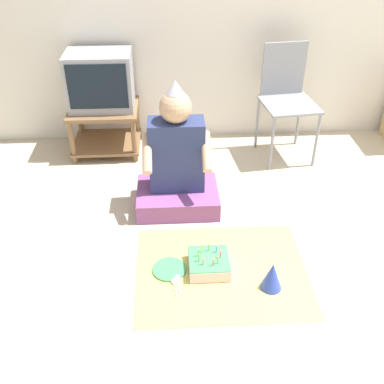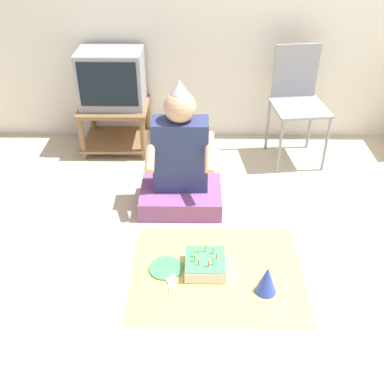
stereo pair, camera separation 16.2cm
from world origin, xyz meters
The scene contains 11 objects.
ground_plane centered at (0.00, 0.00, 0.00)m, with size 16.00×16.00×0.00m, color beige.
tv_stand centered at (-1.49, 1.66, 0.24)m, with size 0.57×0.49×0.40m.
tv centered at (-1.49, 1.68, 0.63)m, with size 0.52×0.39×0.46m.
folding_chair centered at (0.02, 1.54, 0.54)m, with size 0.47×0.48×0.92m.
person_seated centered at (-0.90, 0.79, 0.31)m, with size 0.58×0.44×0.93m.
party_cloth centered at (-0.66, 0.07, 0.00)m, with size 1.03×0.83×0.01m.
birthday_cake centered at (-0.73, 0.09, 0.05)m, with size 0.25×0.25×0.14m.
party_hat_blue centered at (-0.38, -0.08, 0.09)m, with size 0.13×0.13×0.18m.
paper_plate centered at (-0.97, 0.09, 0.01)m, with size 0.21×0.21×0.01m.
plastic_spoon_near centered at (-0.92, 0.00, 0.01)m, with size 0.04×0.15×0.01m.
plastic_spoon_far centered at (-0.94, -0.03, 0.01)m, with size 0.04×0.15×0.01m.
Camera 1 is at (-0.95, -1.91, 1.93)m, focal length 42.00 mm.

